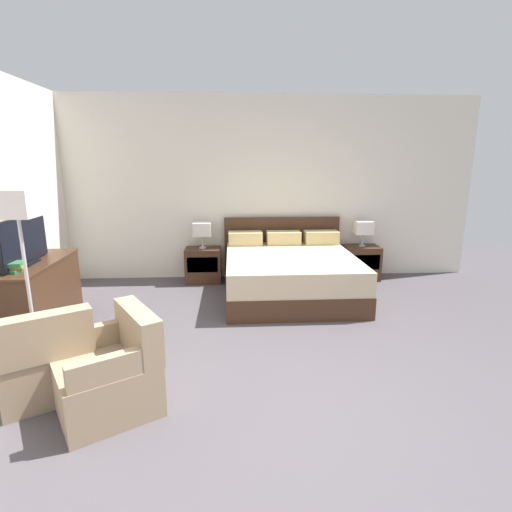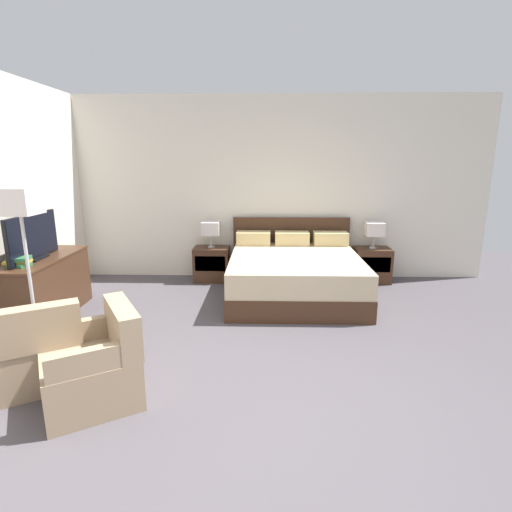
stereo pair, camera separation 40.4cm
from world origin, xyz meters
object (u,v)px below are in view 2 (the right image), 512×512
(table_lamp_left, at_px, (211,229))
(book_red_cover, at_px, (18,265))
(floor_lamp, at_px, (21,215))
(nightstand_left, at_px, (212,264))
(dresser, at_px, (44,286))
(book_small_top, at_px, (19,259))
(armchair_by_window, at_px, (38,352))
(bed, at_px, (294,274))
(table_lamp_right, at_px, (374,229))
(book_blue_cover, at_px, (18,262))
(armchair_companion, at_px, (96,367))
(tv, at_px, (33,238))
(nightstand_right, at_px, (372,265))

(table_lamp_left, height_order, book_red_cover, table_lamp_left)
(floor_lamp, bearing_deg, nightstand_left, 58.88)
(book_red_cover, bearing_deg, dresser, 89.90)
(dresser, xyz_separation_m, book_red_cover, (-0.00, -0.42, 0.38))
(book_small_top, relative_size, armchair_by_window, 0.21)
(bed, relative_size, table_lamp_right, 4.85)
(book_blue_cover, xyz_separation_m, armchair_companion, (1.34, -1.29, -0.51))
(armchair_by_window, bearing_deg, floor_lamp, 121.14)
(bed, relative_size, armchair_by_window, 2.08)
(nightstand_left, distance_m, armchair_by_window, 3.22)
(table_lamp_left, xyz_separation_m, tv, (-1.81, -1.66, 0.17))
(bed, relative_size, nightstand_left, 3.57)
(bed, distance_m, armchair_by_window, 3.29)
(nightstand_left, xyz_separation_m, table_lamp_right, (2.51, 0.00, 0.56))
(table_lamp_right, distance_m, floor_lamp, 4.67)
(tv, height_order, book_blue_cover, tv)
(tv, bearing_deg, book_blue_cover, -91.37)
(table_lamp_right, height_order, armchair_companion, table_lamp_right)
(table_lamp_right, height_order, floor_lamp, floor_lamp)
(table_lamp_left, bearing_deg, bed, -29.41)
(book_small_top, bearing_deg, armchair_companion, -44.26)
(nightstand_left, relative_size, book_blue_cover, 2.11)
(tv, xyz_separation_m, book_red_cover, (-0.00, -0.32, -0.24))
(table_lamp_left, bearing_deg, armchair_companion, -98.30)
(armchair_by_window, relative_size, floor_lamp, 0.58)
(table_lamp_right, xyz_separation_m, book_blue_cover, (-4.33, -1.99, -0.03))
(bed, relative_size, book_red_cover, 8.56)
(table_lamp_right, distance_m, book_blue_cover, 4.77)
(nightstand_left, height_order, book_red_cover, book_red_cover)
(book_blue_cover, bearing_deg, tv, 88.63)
(table_lamp_left, distance_m, book_red_cover, 2.69)
(book_red_cover, xyz_separation_m, armchair_companion, (1.34, -1.29, -0.48))
(table_lamp_right, xyz_separation_m, armchair_by_window, (-3.58, -3.03, -0.55))
(nightstand_left, relative_size, dresser, 0.39)
(bed, relative_size, tv, 2.01)
(armchair_by_window, bearing_deg, book_small_top, 124.79)
(table_lamp_left, bearing_deg, nightstand_right, -0.03)
(table_lamp_right, distance_m, book_red_cover, 4.76)
(nightstand_left, bearing_deg, book_red_cover, -132.45)
(book_red_cover, height_order, armchair_by_window, book_red_cover)
(nightstand_right, relative_size, tv, 0.56)
(table_lamp_right, xyz_separation_m, floor_lamp, (-3.96, -2.41, 0.53))
(table_lamp_right, bearing_deg, nightstand_left, -179.97)
(nightstand_left, relative_size, table_lamp_right, 1.36)
(table_lamp_left, height_order, book_small_top, table_lamp_left)
(book_blue_cover, bearing_deg, bed, 22.58)
(tv, relative_size, floor_lamp, 0.60)
(nightstand_right, relative_size, table_lamp_left, 1.36)
(book_small_top, distance_m, armchair_by_window, 1.39)
(tv, relative_size, book_blue_cover, 3.74)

